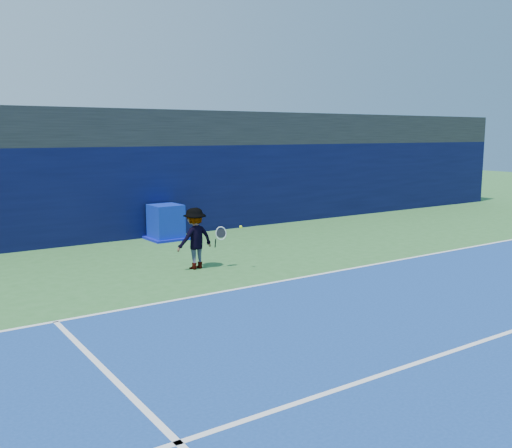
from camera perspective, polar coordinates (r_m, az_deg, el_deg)
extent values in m
plane|color=#336D31|center=(11.11, 11.28, -9.05)|extent=(80.00, 80.00, 0.00)
cube|color=white|center=(13.28, 1.99, -5.83)|extent=(24.00, 0.10, 0.01)
cube|color=white|center=(9.89, 19.71, -11.66)|extent=(24.00, 0.10, 0.01)
cube|color=black|center=(20.33, -12.42, 9.36)|extent=(36.00, 3.00, 1.20)
cube|color=#090C33|center=(19.50, -11.12, 3.24)|extent=(36.00, 1.00, 3.00)
cube|color=#0B21A5|center=(18.75, -9.00, 0.20)|extent=(0.97, 0.97, 1.14)
cube|color=#0C11A8|center=(18.84, -8.96, -1.39)|extent=(1.21, 1.21, 0.08)
imported|color=white|center=(14.55, -6.12, -1.44)|extent=(1.07, 0.70, 1.57)
cylinder|color=black|center=(14.57, -4.08, -1.92)|extent=(0.07, 0.14, 0.25)
torus|color=silver|center=(14.55, -3.52, -0.93)|extent=(0.29, 0.16, 0.28)
cylinder|color=black|center=(14.55, -3.52, -0.93)|extent=(0.24, 0.12, 0.24)
sphere|color=#B5D417|center=(14.30, -1.53, -0.29)|extent=(0.08, 0.08, 0.08)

